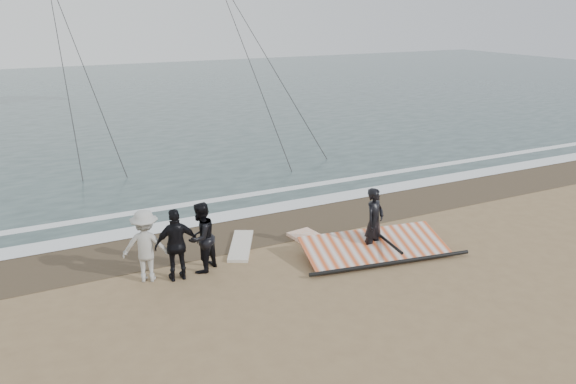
% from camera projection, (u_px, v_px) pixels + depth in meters
% --- Properties ---
extents(ground, '(120.00, 120.00, 0.00)m').
position_uv_depth(ground, '(357.00, 283.00, 14.09)').
color(ground, '#8C704C').
rests_on(ground, ground).
extents(sea, '(120.00, 54.00, 0.02)m').
position_uv_depth(sea, '(113.00, 99.00, 42.05)').
color(sea, '#233838').
rests_on(sea, ground).
extents(wet_sand, '(120.00, 2.80, 0.01)m').
position_uv_depth(wet_sand, '(279.00, 224.00, 17.90)').
color(wet_sand, '#4C3D2B').
rests_on(wet_sand, ground).
extents(foam_near, '(120.00, 0.90, 0.01)m').
position_uv_depth(foam_near, '(261.00, 210.00, 19.08)').
color(foam_near, white).
rests_on(foam_near, sea).
extents(foam_far, '(120.00, 0.45, 0.01)m').
position_uv_depth(foam_far, '(242.00, 196.00, 20.52)').
color(foam_far, white).
rests_on(foam_far, sea).
extents(man_main, '(0.83, 0.72, 1.92)m').
position_uv_depth(man_main, '(374.00, 222.00, 15.50)').
color(man_main, black).
rests_on(man_main, ground).
extents(board_white, '(1.17, 2.87, 0.11)m').
position_uv_depth(board_white, '(325.00, 247.00, 16.11)').
color(board_white, white).
rests_on(board_white, ground).
extents(board_cream, '(1.48, 2.16, 0.09)m').
position_uv_depth(board_cream, '(241.00, 246.00, 16.21)').
color(board_cream, silver).
rests_on(board_cream, ground).
extents(trio_cluster, '(2.67, 1.22, 1.90)m').
position_uv_depth(trio_cluster, '(172.00, 243.00, 14.16)').
color(trio_cluster, black).
rests_on(trio_cluster, ground).
extents(sail_rig, '(4.65, 2.34, 0.51)m').
position_uv_depth(sail_rig, '(370.00, 248.00, 15.69)').
color(sail_rig, black).
rests_on(sail_rig, ground).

